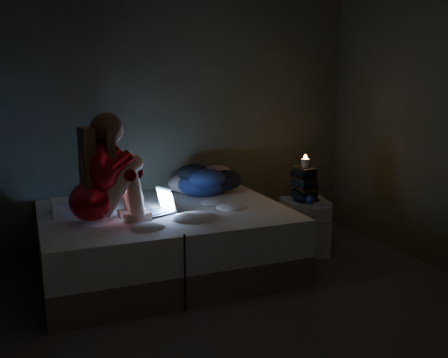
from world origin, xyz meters
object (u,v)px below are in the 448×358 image
woman (91,169)px  nightstand (304,227)px  candle (305,165)px  bed (166,241)px  phone (303,202)px  laptop (154,202)px

woman → nightstand: bearing=-2.6°
candle → woman: bearing=-175.3°
bed → woman: bearing=-160.7°
woman → phone: woman is taller
bed → laptop: 0.42m
bed → laptop: bearing=-135.8°
bed → candle: 1.45m
bed → candle: size_ratio=25.22×
woman → nightstand: size_ratio=1.60×
bed → nightstand: 1.34m
bed → phone: bearing=-6.3°
bed → nightstand: (1.34, -0.06, -0.01)m
laptop → candle: 1.46m
bed → woman: (-0.62, -0.22, 0.70)m
laptop → nightstand: 1.51m
laptop → phone: size_ratio=2.16×
bed → laptop: size_ratio=6.66×
bed → woman: woman is taller
laptop → nightstand: bearing=-21.9°
nightstand → phone: 0.29m
woman → nightstand: (1.95, 0.16, -0.71)m
nightstand → phone: (-0.08, -0.08, 0.27)m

